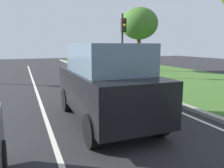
{
  "coord_description": "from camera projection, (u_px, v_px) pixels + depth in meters",
  "views": [
    {
      "loc": [
        -1.27,
        3.7,
        2.24
      ],
      "look_at": [
        0.96,
        9.29,
        1.2
      ],
      "focal_mm": 36.15,
      "sensor_mm": 36.0,
      "label": 1
    }
  ],
  "objects": [
    {
      "name": "tree_roadside_far",
      "position": [
        139.0,
        24.0,
        19.06
      ],
      "size": [
        3.15,
        3.15,
        5.38
      ],
      "color": "#4C331E",
      "rests_on": "ground"
    },
    {
      "name": "curb_right",
      "position": [
        134.0,
        87.0,
        11.76
      ],
      "size": [
        0.24,
        48.0,
        0.12
      ],
      "primitive_type": "cube",
      "color": "#9E9B93",
      "rests_on": "ground"
    },
    {
      "name": "grass_verge_right",
      "position": [
        200.0,
        83.0,
        13.37
      ],
      "size": [
        9.0,
        48.0,
        0.06
      ],
      "primitive_type": "cube",
      "color": "#3D6628",
      "rests_on": "ground"
    },
    {
      "name": "lane_line_center",
      "position": [
        38.0,
        96.0,
        10.01
      ],
      "size": [
        0.12,
        32.0,
        0.01
      ],
      "primitive_type": "cube",
      "color": "silver",
      "rests_on": "ground"
    },
    {
      "name": "car_suv_ahead",
      "position": [
        106.0,
        83.0,
        6.51
      ],
      "size": [
        1.98,
        4.51,
        2.28
      ],
      "rotation": [
        0.0,
        0.0,
        -0.0
      ],
      "color": "black",
      "rests_on": "ground"
    },
    {
      "name": "lane_line_right_edge",
      "position": [
        126.0,
        89.0,
        11.58
      ],
      "size": [
        0.12,
        32.0,
        0.01
      ],
      "primitive_type": "cube",
      "color": "silver",
      "rests_on": "ground"
    },
    {
      "name": "ground_plane",
      "position": [
        54.0,
        95.0,
        10.27
      ],
      "size": [
        60.0,
        60.0,
        0.0
      ],
      "primitive_type": "plane",
      "color": "#262628"
    },
    {
      "name": "traffic_light_near_right",
      "position": [
        123.0,
        35.0,
        15.07
      ],
      "size": [
        0.32,
        0.5,
        4.31
      ],
      "color": "#2D2D2D",
      "rests_on": "ground"
    }
  ]
}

